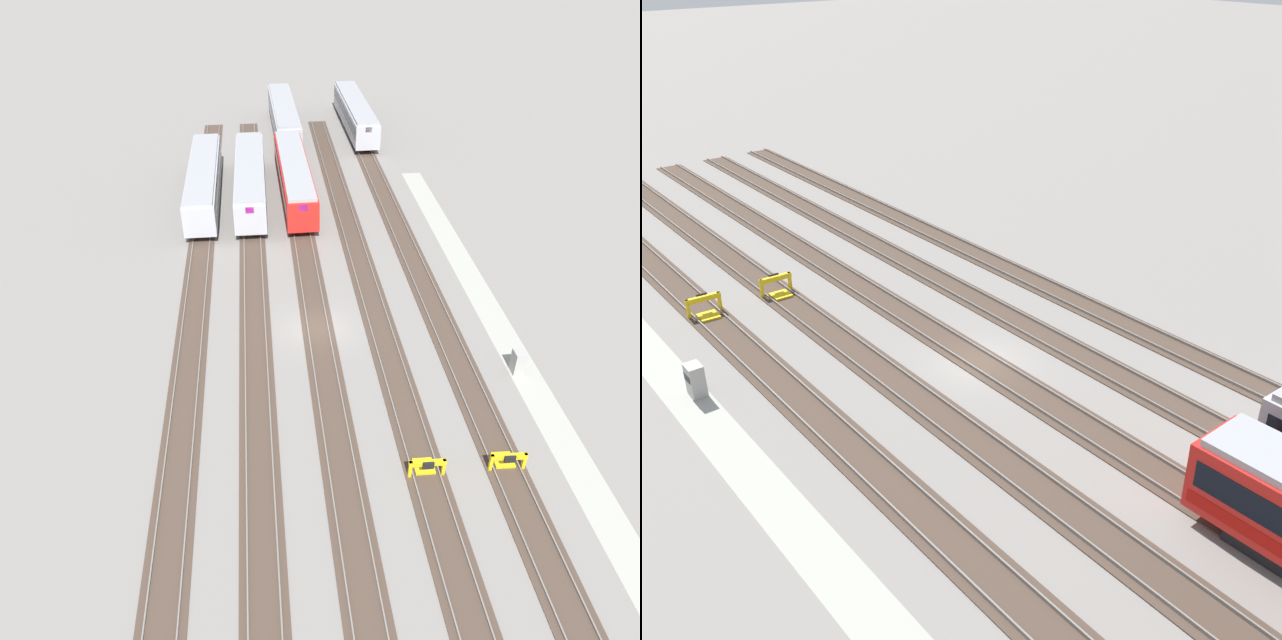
# 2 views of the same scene
# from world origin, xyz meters

# --- Properties ---
(ground_plane) EXTENTS (400.00, 400.00, 0.00)m
(ground_plane) POSITION_xyz_m (0.00, 0.00, 0.00)
(ground_plane) COLOR gray
(service_walkway) EXTENTS (54.00, 2.00, 0.01)m
(service_walkway) POSITION_xyz_m (0.00, -12.77, 0.00)
(service_walkway) COLOR #9E9E93
(service_walkway) RESTS_ON ground
(rail_track_nearest) EXTENTS (90.00, 2.23, 0.21)m
(rail_track_nearest) POSITION_xyz_m (0.00, -8.81, 0.04)
(rail_track_nearest) COLOR #47382D
(rail_track_nearest) RESTS_ON ground
(rail_track_near_inner) EXTENTS (90.00, 2.23, 0.21)m
(rail_track_near_inner) POSITION_xyz_m (0.00, -4.41, 0.04)
(rail_track_near_inner) COLOR #47382D
(rail_track_near_inner) RESTS_ON ground
(rail_track_middle) EXTENTS (90.00, 2.24, 0.21)m
(rail_track_middle) POSITION_xyz_m (0.00, 0.00, 0.04)
(rail_track_middle) COLOR #47382D
(rail_track_middle) RESTS_ON ground
(rail_track_far_inner) EXTENTS (90.00, 2.23, 0.21)m
(rail_track_far_inner) POSITION_xyz_m (0.00, 4.41, 0.04)
(rail_track_far_inner) COLOR #47382D
(rail_track_far_inner) RESTS_ON ground
(rail_track_farthest) EXTENTS (90.00, 2.23, 0.21)m
(rail_track_farthest) POSITION_xyz_m (0.00, 8.81, 0.04)
(rail_track_farthest) COLOR #47382D
(rail_track_farthest) RESTS_ON ground
(bumper_stop_nearest_track) EXTENTS (1.38, 2.01, 1.22)m
(bumper_stop_nearest_track) POSITION_xyz_m (-13.58, -8.82, 0.51)
(bumper_stop_nearest_track) COLOR gold
(bumper_stop_nearest_track) RESTS_ON ground
(bumper_stop_near_inner_track) EXTENTS (1.36, 2.00, 1.22)m
(bumper_stop_near_inner_track) POSITION_xyz_m (-13.56, -4.41, 0.51)
(bumper_stop_near_inner_track) COLOR gold
(bumper_stop_near_inner_track) RESTS_ON ground
(electrical_cabinet) EXTENTS (0.90, 0.73, 1.60)m
(electrical_cabinet) POSITION_xyz_m (-6.00, -12.27, 0.80)
(electrical_cabinet) COLOR #9E9E99
(electrical_cabinet) RESTS_ON ground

